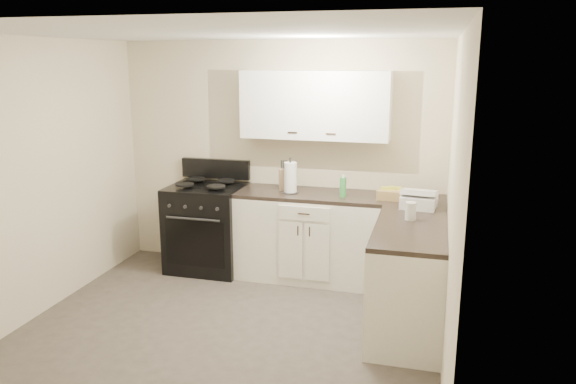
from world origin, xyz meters
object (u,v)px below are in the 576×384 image
(stove, at_px, (207,229))
(paper_towel, at_px, (290,178))
(wicker_basket, at_px, (392,195))
(countertop_grill, at_px, (419,201))
(knife_block, at_px, (284,179))

(stove, relative_size, paper_towel, 3.04)
(wicker_basket, height_order, countertop_grill, countertop_grill)
(wicker_basket, bearing_deg, paper_towel, 179.58)
(knife_block, height_order, countertop_grill, knife_block)
(stove, xyz_separation_m, paper_towel, (0.96, -0.02, 0.64))
(stove, bearing_deg, wicker_basket, -0.76)
(knife_block, distance_m, wicker_basket, 1.16)
(paper_towel, height_order, countertop_grill, paper_towel)
(paper_towel, bearing_deg, stove, 178.88)
(countertop_grill, bearing_deg, paper_towel, 175.33)
(wicker_basket, relative_size, countertop_grill, 0.89)
(stove, xyz_separation_m, wicker_basket, (2.02, -0.03, 0.53))
(knife_block, xyz_separation_m, wicker_basket, (1.15, -0.12, -0.07))
(wicker_basket, bearing_deg, stove, 179.24)
(paper_towel, relative_size, wicker_basket, 1.13)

